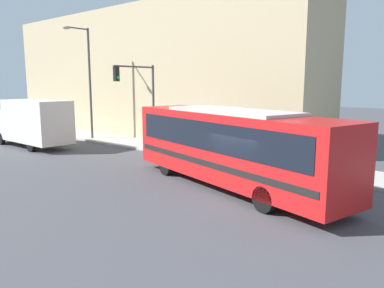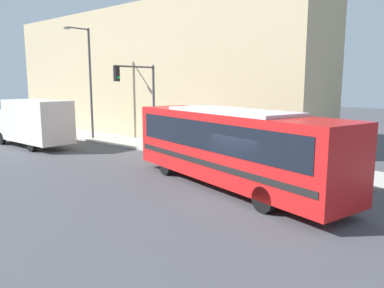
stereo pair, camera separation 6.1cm
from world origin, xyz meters
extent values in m
plane|color=#47474C|center=(0.00, 0.00, 0.00)|extent=(120.00, 120.00, 0.00)
cube|color=#B7B2A8|center=(6.12, 20.00, 0.07)|extent=(3.23, 70.00, 0.14)
cube|color=tan|center=(10.73, 16.74, 5.27)|extent=(6.00, 31.48, 10.54)
cube|color=red|center=(0.97, 1.18, 1.82)|extent=(5.33, 11.55, 2.84)
cube|color=black|center=(0.97, 1.18, 2.33)|extent=(5.14, 10.69, 1.17)
cube|color=black|center=(0.97, 1.18, 1.20)|extent=(5.26, 11.12, 0.24)
cube|color=silver|center=(0.97, 1.18, 3.29)|extent=(3.83, 6.59, 0.16)
cylinder|color=black|center=(2.95, 4.27, 0.47)|extent=(0.51, 0.99, 0.95)
cylinder|color=black|center=(0.79, 4.84, 0.47)|extent=(0.51, 0.99, 0.95)
cylinder|color=black|center=(1.25, -2.11, 0.47)|extent=(0.51, 0.99, 0.95)
cylinder|color=black|center=(-0.91, -1.53, 0.47)|extent=(0.51, 0.99, 0.95)
cube|color=silver|center=(0.66, 17.02, 1.88)|extent=(2.41, 5.53, 2.85)
cube|color=silver|center=(0.66, 20.86, 1.46)|extent=(2.29, 2.15, 2.03)
cylinder|color=black|center=(-0.40, 20.48, 0.45)|extent=(0.25, 0.90, 0.90)
cylinder|color=black|center=(-0.40, 15.99, 0.45)|extent=(0.25, 0.90, 0.90)
cylinder|color=#999999|center=(5.10, 2.34, 0.42)|extent=(0.22, 0.22, 0.57)
sphere|color=#999999|center=(5.10, 2.34, 0.77)|extent=(0.21, 0.21, 0.21)
cylinder|color=#999999|center=(5.10, 2.22, 0.45)|extent=(0.10, 0.13, 0.10)
cylinder|color=#47474C|center=(5.25, 10.28, 2.87)|extent=(0.16, 0.16, 5.47)
cylinder|color=#47474C|center=(3.65, 10.28, 5.45)|extent=(3.20, 0.11, 0.11)
cube|color=black|center=(2.25, 10.28, 5.00)|extent=(0.30, 0.24, 0.90)
sphere|color=#19D83F|center=(2.25, 10.14, 4.78)|extent=(0.18, 0.18, 0.18)
cylinder|color=#47474C|center=(5.10, 8.25, 0.62)|extent=(0.06, 0.06, 0.97)
cylinder|color=#4C4C51|center=(5.10, 8.25, 1.22)|extent=(0.14, 0.14, 0.22)
cylinder|color=#47474C|center=(5.35, 17.42, 4.36)|extent=(0.18, 0.18, 8.44)
cylinder|color=#47474C|center=(4.44, 17.42, 8.48)|extent=(1.82, 0.11, 0.11)
ellipsoid|color=gray|center=(3.53, 17.42, 8.40)|extent=(0.56, 0.28, 0.20)
camera|label=1|loc=(-12.07, -7.66, 4.46)|focal=35.00mm
camera|label=2|loc=(-12.03, -7.70, 4.46)|focal=35.00mm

